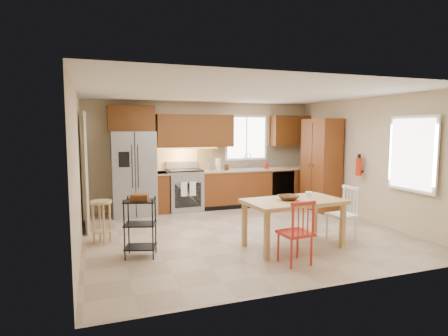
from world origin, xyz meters
name	(u,v)px	position (x,y,z in m)	size (l,w,h in m)	color
floor	(243,233)	(0.00, 0.00, 0.00)	(5.50, 5.50, 0.00)	tan
ceiling	(244,93)	(0.00, 0.00, 2.50)	(5.50, 5.00, 0.02)	silver
wall_back	(204,155)	(0.00, 2.50, 1.25)	(5.50, 0.02, 2.50)	#CCB793
wall_front	(326,184)	(0.00, -2.50, 1.25)	(5.50, 0.02, 2.50)	#CCB793
wall_left	(78,170)	(-2.75, 0.00, 1.25)	(0.02, 5.00, 2.50)	#CCB793
wall_right	(369,160)	(2.75, 0.00, 1.25)	(0.02, 5.00, 2.50)	#CCB793
refrigerator	(133,173)	(-1.70, 2.12, 0.91)	(0.92, 0.75, 1.82)	gray
range_stove	(185,191)	(-0.55, 2.19, 0.46)	(0.76, 0.63, 0.92)	gray
base_cabinet_narrow	(161,192)	(-1.10, 2.20, 0.45)	(0.30, 0.60, 0.90)	brown
base_cabinet_run	(257,187)	(1.29, 2.20, 0.45)	(2.92, 0.60, 0.90)	brown
dishwasher	(283,187)	(1.85, 1.91, 0.45)	(0.60, 0.02, 0.78)	black
backsplash	(253,157)	(1.29, 2.48, 1.18)	(2.92, 0.03, 0.55)	beige
upper_over_fridge	(131,118)	(-1.70, 2.33, 2.10)	(1.00, 0.35, 0.55)	#522B0D
upper_left_block	(195,131)	(-0.25, 2.33, 1.83)	(1.80, 0.35, 0.75)	#522B0D
upper_right_block	(290,131)	(2.25, 2.33, 1.83)	(1.00, 0.35, 0.75)	#522B0D
window_back	(246,138)	(1.10, 2.48, 1.65)	(1.12, 0.04, 1.12)	white
sink	(250,170)	(1.10, 2.20, 0.86)	(0.62, 0.46, 0.16)	gray
undercab_glow	(183,148)	(-0.55, 2.30, 1.43)	(1.60, 0.30, 0.01)	#FFBF66
soap_bottle	(266,165)	(1.48, 2.10, 1.00)	(0.09, 0.09, 0.19)	red
paper_towel	(218,164)	(0.25, 2.15, 1.04)	(0.12, 0.12, 0.28)	white
canister_steel	(210,167)	(0.05, 2.15, 0.99)	(0.11, 0.11, 0.18)	gray
canister_wood	(227,167)	(0.45, 2.12, 0.97)	(0.10, 0.10, 0.14)	#492B13
pantry	(321,165)	(2.43, 1.20, 1.05)	(0.50, 0.95, 2.10)	brown
fire_extinguisher	(359,167)	(2.63, 0.15, 1.10)	(0.12, 0.12, 0.36)	red
window_right	(412,154)	(2.68, -1.15, 1.45)	(0.04, 1.02, 1.32)	white
doorway	(85,173)	(-2.67, 1.30, 1.05)	(0.04, 0.95, 2.10)	#8C7A59
dining_table	(293,224)	(0.44, -1.02, 0.38)	(1.54, 0.87, 0.75)	tan
chair_red	(295,232)	(0.09, -1.67, 0.45)	(0.42, 0.42, 0.90)	#AD271A
chair_white	(341,214)	(1.39, -0.97, 0.45)	(0.42, 0.42, 0.90)	white
table_bowl	(288,200)	(0.34, -1.02, 0.76)	(0.31, 0.31, 0.08)	#492B13
table_jar	(309,196)	(0.78, -0.92, 0.79)	(0.11, 0.11, 0.13)	white
bar_stool	(102,222)	(-2.43, 0.21, 0.36)	(0.35, 0.35, 0.71)	tan
utility_cart	(140,227)	(-1.91, -0.67, 0.44)	(0.44, 0.34, 0.88)	black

